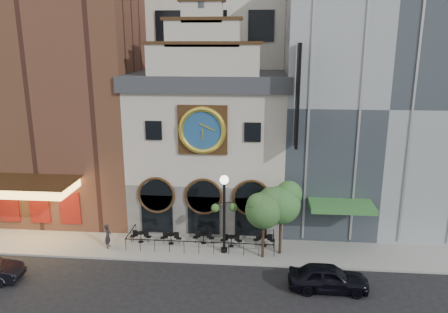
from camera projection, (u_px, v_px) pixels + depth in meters
name	position (u px, v px, depth m)	size (l,w,h in m)	color
ground	(196.00, 264.00, 29.84)	(120.00, 120.00, 0.00)	black
sidewalk	(201.00, 246.00, 32.23)	(44.00, 5.00, 0.15)	gray
clock_building	(209.00, 143.00, 35.67)	(12.60, 8.78, 18.65)	#605E5B
theater_building	(61.00, 67.00, 37.33)	(14.00, 15.60, 25.00)	brown
retail_building	(369.00, 99.00, 35.76)	(14.00, 14.40, 20.00)	gray
cafe_railing	(201.00, 240.00, 32.10)	(10.60, 2.60, 0.90)	black
bistro_0	(141.00, 236.00, 32.60)	(1.58, 0.68, 0.90)	black
bistro_1	(171.00, 238.00, 32.35)	(1.58, 0.68, 0.90)	black
bistro_2	(204.00, 237.00, 32.41)	(1.58, 0.68, 0.90)	black
bistro_3	(231.00, 240.00, 31.94)	(1.58, 0.68, 0.90)	black
bistro_4	(264.00, 240.00, 32.00)	(1.58, 0.68, 0.90)	black
car_right	(328.00, 278.00, 26.50)	(1.94, 4.83, 1.65)	black
pedestrian	(108.00, 236.00, 31.66)	(0.66, 0.43, 1.80)	black
lamppost	(224.00, 206.00, 30.28)	(1.81, 0.82, 5.72)	black
tree_left	(264.00, 207.00, 29.54)	(2.61, 2.51, 5.03)	#382619
tree_right	(282.00, 202.00, 30.04)	(2.75, 2.65, 5.29)	#382619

